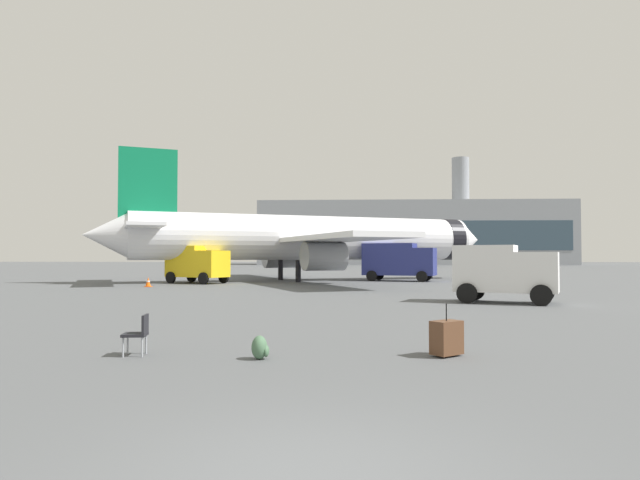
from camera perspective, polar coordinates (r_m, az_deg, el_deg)
name	(u,v)px	position (r m, az deg, el deg)	size (l,w,h in m)	color
ground_plane	(306,478)	(5.67, -1.50, -23.38)	(400.00, 400.00, 0.00)	#515456
airplane_at_gate	(308,238)	(47.53, -1.20, 0.19)	(33.95, 31.18, 10.50)	white
service_truck	(197,263)	(44.05, -12.61, -2.29)	(5.27, 4.21, 2.90)	yellow
fuel_truck	(398,260)	(47.42, 8.09, -2.07)	(6.44, 4.11, 3.20)	navy
cargo_van	(504,271)	(26.30, 18.47, -3.01)	(4.83, 3.66, 2.60)	white
safety_cone_near	(469,285)	(36.18, 15.11, -4.47)	(0.44, 0.44, 0.62)	#F2590C
safety_cone_mid	(148,282)	(39.79, -17.32, -4.17)	(0.44, 0.44, 0.66)	#F2590C
rolling_suitcase	(447,337)	(12.05, 12.93, -9.78)	(0.75, 0.71, 1.10)	brown
traveller_backpack	(260,348)	(11.50, -6.19, -11.00)	(0.36, 0.40, 0.48)	#476B4C
gate_chair	(139,332)	(12.42, -18.22, -9.00)	(0.54, 0.54, 0.86)	black
terminal_building	(411,234)	(145.71, 9.41, 0.65)	(77.13, 23.68, 27.75)	gray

